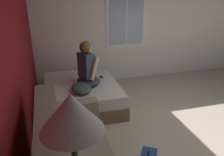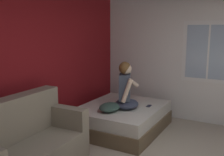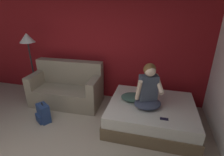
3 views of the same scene
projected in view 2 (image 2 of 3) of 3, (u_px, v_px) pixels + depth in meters
wall_back_accent at (21, 67)px, 4.11m from camera, size 10.38×0.16×2.70m
bed at (122, 118)px, 5.11m from camera, size 1.74×1.48×0.48m
couch at (25, 147)px, 3.48m from camera, size 1.73×0.88×1.04m
person_seated at (126, 89)px, 4.86m from camera, size 0.65×0.61×0.88m
throw_pillow at (110, 107)px, 4.74m from camera, size 0.52×0.42×0.14m
cell_phone at (149, 106)px, 5.04m from camera, size 0.14×0.07×0.01m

